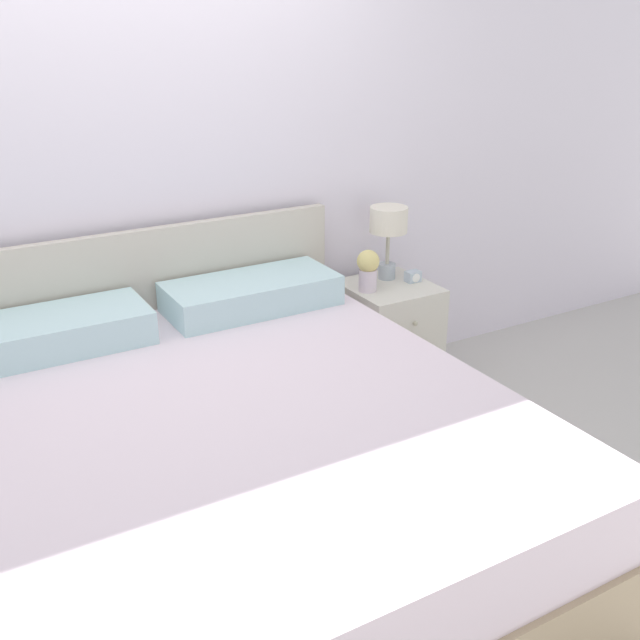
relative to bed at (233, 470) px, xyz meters
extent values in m
plane|color=#BCB7B2|center=(0.00, 1.02, -0.33)|extent=(12.00, 12.00, 0.00)
cube|color=white|center=(0.00, 1.09, 0.97)|extent=(8.00, 0.06, 2.60)
cube|color=tan|center=(0.00, -0.06, -0.15)|extent=(1.89, 2.16, 0.36)
cube|color=white|center=(0.00, -0.06, 0.16)|extent=(1.85, 2.12, 0.27)
cube|color=beige|center=(0.00, 0.99, 0.17)|extent=(1.92, 0.05, 1.01)
cube|color=silver|center=(-0.45, 0.77, 0.37)|extent=(0.79, 0.36, 0.14)
cube|color=silver|center=(0.45, 0.77, 0.37)|extent=(0.79, 0.36, 0.14)
cube|color=silver|center=(1.24, 0.77, -0.03)|extent=(0.43, 0.45, 0.59)
sphere|color=#B2AD93|center=(1.24, 0.54, 0.13)|extent=(0.02, 0.02, 0.02)
cylinder|color=#A8B2BC|center=(1.29, 0.87, 0.31)|extent=(0.09, 0.09, 0.08)
cylinder|color=#B7B29E|center=(1.29, 0.87, 0.43)|extent=(0.02, 0.02, 0.17)
cylinder|color=silver|center=(1.29, 0.87, 0.59)|extent=(0.20, 0.20, 0.13)
cylinder|color=silver|center=(1.09, 0.76, 0.32)|extent=(0.09, 0.09, 0.11)
sphere|color=#E5D17F|center=(1.09, 0.76, 0.42)|extent=(0.11, 0.11, 0.11)
sphere|color=#609356|center=(1.12, 0.76, 0.39)|extent=(0.05, 0.05, 0.05)
cube|color=silver|center=(1.38, 0.76, 0.29)|extent=(0.08, 0.05, 0.06)
cylinder|color=white|center=(1.38, 0.73, 0.29)|extent=(0.05, 0.00, 0.05)
camera|label=1|loc=(-0.90, -2.20, 1.59)|focal=42.00mm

